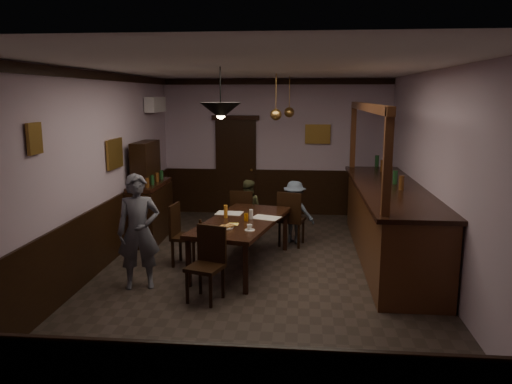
# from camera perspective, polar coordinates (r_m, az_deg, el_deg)

# --- Properties ---
(room) EXTENTS (5.01, 8.01, 3.01)m
(room) POSITION_cam_1_polar(r_m,az_deg,el_deg) (7.12, 0.66, 1.84)
(room) COLOR #2D2621
(room) RESTS_ON ground
(dining_table) EXTENTS (1.47, 2.37, 0.75)m
(dining_table) POSITION_cam_1_polar(r_m,az_deg,el_deg) (7.70, -1.62, -3.65)
(dining_table) COLOR black
(dining_table) RESTS_ON ground
(chair_far_left) EXTENTS (0.46, 0.46, 0.96)m
(chair_far_left) POSITION_cam_1_polar(r_m,az_deg,el_deg) (9.04, -1.51, -2.47)
(chair_far_left) COLOR black
(chair_far_left) RESTS_ON ground
(chair_far_right) EXTENTS (0.51, 0.51, 0.99)m
(chair_far_right) POSITION_cam_1_polar(r_m,az_deg,el_deg) (8.78, 3.97, -2.80)
(chair_far_right) COLOR black
(chair_far_right) RESTS_ON ground
(chair_near) EXTENTS (0.53, 0.53, 0.97)m
(chair_near) POSITION_cam_1_polar(r_m,az_deg,el_deg) (6.57, -5.52, -7.73)
(chair_near) COLOR black
(chair_near) RESTS_ON ground
(chair_side) EXTENTS (0.47, 0.47, 0.97)m
(chair_side) POSITION_cam_1_polar(r_m,az_deg,el_deg) (7.91, -8.50, -4.52)
(chair_side) COLOR black
(chair_side) RESTS_ON ground
(person_standing) EXTENTS (0.66, 0.53, 1.60)m
(person_standing) POSITION_cam_1_polar(r_m,az_deg,el_deg) (7.03, -13.26, -4.44)
(person_standing) COLOR #50515C
(person_standing) RESTS_ON ground
(person_seated_left) EXTENTS (0.58, 0.47, 1.10)m
(person_seated_left) POSITION_cam_1_polar(r_m,az_deg,el_deg) (9.30, -0.98, -1.94)
(person_seated_left) COLOR #4E5030
(person_seated_left) RESTS_ON ground
(person_seated_right) EXTENTS (0.82, 0.61, 1.13)m
(person_seated_right) POSITION_cam_1_polar(r_m,az_deg,el_deg) (9.04, 4.42, -2.26)
(person_seated_right) COLOR #4E5C70
(person_seated_right) RESTS_ON ground
(newspaper_left) EXTENTS (0.44, 0.34, 0.01)m
(newspaper_left) POSITION_cam_1_polar(r_m,az_deg,el_deg) (8.10, -3.07, -2.42)
(newspaper_left) COLOR silver
(newspaper_left) RESTS_ON dining_table
(newspaper_right) EXTENTS (0.49, 0.42, 0.01)m
(newspaper_right) POSITION_cam_1_polar(r_m,az_deg,el_deg) (7.79, 1.16, -2.95)
(newspaper_right) COLOR silver
(newspaper_right) RESTS_ON dining_table
(napkin) EXTENTS (0.18, 0.18, 0.00)m
(napkin) POSITION_cam_1_polar(r_m,az_deg,el_deg) (7.42, -2.60, -3.69)
(napkin) COLOR #F9DF5B
(napkin) RESTS_ON dining_table
(saucer) EXTENTS (0.15, 0.15, 0.01)m
(saucer) POSITION_cam_1_polar(r_m,az_deg,el_deg) (7.07, -0.71, -4.39)
(saucer) COLOR white
(saucer) RESTS_ON dining_table
(coffee_cup) EXTENTS (0.10, 0.10, 0.07)m
(coffee_cup) POSITION_cam_1_polar(r_m,az_deg,el_deg) (7.07, -0.76, -4.02)
(coffee_cup) COLOR white
(coffee_cup) RESTS_ON saucer
(pastry_plate) EXTENTS (0.22, 0.22, 0.01)m
(pastry_plate) POSITION_cam_1_polar(r_m,az_deg,el_deg) (7.22, -3.45, -4.06)
(pastry_plate) COLOR white
(pastry_plate) RESTS_ON dining_table
(pastry_ring_a) EXTENTS (0.13, 0.13, 0.04)m
(pastry_ring_a) POSITION_cam_1_polar(r_m,az_deg,el_deg) (7.16, -3.66, -3.97)
(pastry_ring_a) COLOR #C68C47
(pastry_ring_a) RESTS_ON pastry_plate
(pastry_ring_b) EXTENTS (0.13, 0.13, 0.04)m
(pastry_ring_b) POSITION_cam_1_polar(r_m,az_deg,el_deg) (7.22, -2.98, -3.84)
(pastry_ring_b) COLOR #C68C47
(pastry_ring_b) RESTS_ON pastry_plate
(soda_can) EXTENTS (0.07, 0.07, 0.12)m
(soda_can) POSITION_cam_1_polar(r_m,az_deg,el_deg) (7.59, -1.14, -2.89)
(soda_can) COLOR orange
(soda_can) RESTS_ON dining_table
(beer_glass) EXTENTS (0.06, 0.06, 0.20)m
(beer_glass) POSITION_cam_1_polar(r_m,az_deg,el_deg) (7.80, -3.48, -2.23)
(beer_glass) COLOR #BF721E
(beer_glass) RESTS_ON dining_table
(water_glass) EXTENTS (0.06, 0.06, 0.15)m
(water_glass) POSITION_cam_1_polar(r_m,az_deg,el_deg) (7.71, -0.56, -2.55)
(water_glass) COLOR silver
(water_glass) RESTS_ON dining_table
(pepper_mill) EXTENTS (0.04, 0.04, 0.14)m
(pepper_mill) POSITION_cam_1_polar(r_m,az_deg,el_deg) (7.18, -6.38, -3.70)
(pepper_mill) COLOR black
(pepper_mill) RESTS_ON dining_table
(sideboard) EXTENTS (0.49, 1.37, 1.81)m
(sideboard) POSITION_cam_1_polar(r_m,az_deg,el_deg) (9.35, -12.10, -1.00)
(sideboard) COLOR black
(sideboard) RESTS_ON ground
(bar_counter) EXTENTS (1.04, 4.48, 2.51)m
(bar_counter) POSITION_cam_1_polar(r_m,az_deg,el_deg) (8.41, 14.92, -3.14)
(bar_counter) COLOR #4C2814
(bar_counter) RESTS_ON ground
(door_back) EXTENTS (0.90, 0.06, 2.10)m
(door_back) POSITION_cam_1_polar(r_m,az_deg,el_deg) (11.17, -2.30, 2.85)
(door_back) COLOR black
(door_back) RESTS_ON ground
(ac_unit) EXTENTS (0.20, 0.85, 0.30)m
(ac_unit) POSITION_cam_1_polar(r_m,az_deg,el_deg) (10.34, -11.43, 9.78)
(ac_unit) COLOR white
(ac_unit) RESTS_ON ground
(picture_left_small) EXTENTS (0.04, 0.28, 0.36)m
(picture_left_small) POSITION_cam_1_polar(r_m,az_deg,el_deg) (6.22, -24.00, 5.60)
(picture_left_small) COLOR olive
(picture_left_small) RESTS_ON ground
(picture_left_large) EXTENTS (0.04, 0.62, 0.48)m
(picture_left_large) POSITION_cam_1_polar(r_m,az_deg,el_deg) (8.42, -15.84, 4.23)
(picture_left_large) COLOR olive
(picture_left_large) RESTS_ON ground
(picture_back) EXTENTS (0.55, 0.04, 0.42)m
(picture_back) POSITION_cam_1_polar(r_m,az_deg,el_deg) (11.00, 7.07, 6.58)
(picture_back) COLOR olive
(picture_back) RESTS_ON ground
(pendant_iron) EXTENTS (0.56, 0.56, 0.68)m
(pendant_iron) POSITION_cam_1_polar(r_m,az_deg,el_deg) (6.71, -4.06, 9.24)
(pendant_iron) COLOR black
(pendant_iron) RESTS_ON ground
(pendant_brass_mid) EXTENTS (0.20, 0.20, 0.81)m
(pendant_brass_mid) POSITION_cam_1_polar(r_m,az_deg,el_deg) (8.81, 2.29, 8.82)
(pendant_brass_mid) COLOR #BF8C3F
(pendant_brass_mid) RESTS_ON ground
(pendant_brass_far) EXTENTS (0.20, 0.20, 0.81)m
(pendant_brass_far) POSITION_cam_1_polar(r_m,az_deg,el_deg) (9.99, 3.82, 9.06)
(pendant_brass_far) COLOR #BF8C3F
(pendant_brass_far) RESTS_ON ground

